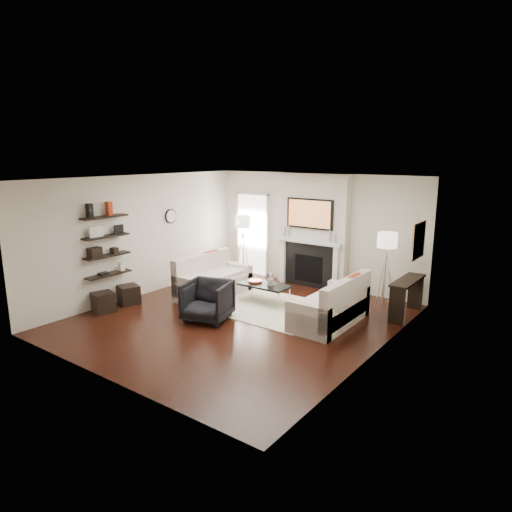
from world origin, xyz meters
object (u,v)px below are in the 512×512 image
Objects in this scene: lamp_left_shade at (243,222)px; lamp_right_shade at (387,240)px; loveseat_left_base at (214,287)px; armchair at (207,299)px; ottoman_near at (129,295)px; coffee_table at (265,285)px; loveseat_right_base at (329,313)px.

lamp_left_shade is 3.91m from lamp_right_shade.
armchair is at bearing -53.05° from loveseat_left_base.
loveseat_left_base is 1.86m from ottoman_near.
loveseat_left_base is 3.91m from lamp_right_shade.
lamp_right_shade is at bearing 30.20° from armchair.
coffee_table is (1.23, 0.25, 0.19)m from loveseat_left_base.
loveseat_left_base is at bearing -157.47° from lamp_right_shade.
loveseat_left_base is 4.50× the size of lamp_right_shade.
lamp_right_shade is 1.00× the size of ottoman_near.
loveseat_left_base is at bearing -74.18° from lamp_left_shade.
lamp_right_shade is at bearing 70.33° from loveseat_right_base.
lamp_right_shade is at bearing -4.01° from lamp_left_shade.
loveseat_left_base is at bearing 53.78° from ottoman_near.
lamp_right_shade is (2.19, 1.17, 1.05)m from coffee_table.
armchair is 2.12× the size of lamp_right_shade.
lamp_left_shade reaches higher than loveseat_right_base.
loveseat_right_base and coffee_table have the same top height.
loveseat_right_base is 1.71m from coffee_table.
coffee_table is 2.75× the size of ottoman_near.
lamp_right_shade is at bearing 22.53° from loveseat_left_base.
coffee_table is at bearing 11.37° from loveseat_left_base.
loveseat_left_base is at bearing 179.80° from loveseat_right_base.
armchair is 3.78m from lamp_right_shade.
loveseat_left_base is 2.15m from lamp_left_shade.
armchair reaches higher than loveseat_left_base.
lamp_left_shade is at bearing 153.32° from loveseat_right_base.
coffee_table is 2.70m from lamp_right_shade.
armchair is at bearing -148.28° from loveseat_right_base.
coffee_table is (-1.68, 0.26, 0.19)m from loveseat_right_base.
ottoman_near is (-2.33, -1.75, -0.20)m from coffee_table.
loveseat_right_base is at bearing -26.68° from lamp_left_shade.
lamp_left_shade reaches higher than coffee_table.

